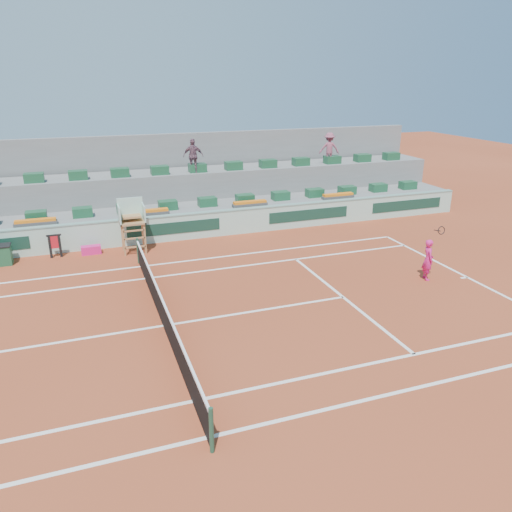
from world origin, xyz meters
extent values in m
plane|color=#92371C|center=(0.00, 0.00, 0.00)|extent=(90.00, 90.00, 0.00)
cube|color=gray|center=(0.00, 10.70, 0.60)|extent=(36.00, 4.00, 1.20)
cube|color=gray|center=(0.00, 12.30, 1.30)|extent=(36.00, 2.40, 2.60)
cube|color=gray|center=(0.00, 13.90, 2.20)|extent=(36.00, 0.40, 4.40)
cube|color=#E91E7C|center=(-1.83, 7.80, 0.19)|extent=(0.84, 0.37, 0.37)
imported|color=#6F4A59|center=(3.76, 11.50, 3.48)|extent=(1.11, 0.70, 1.77)
imported|color=#92495C|center=(11.75, 11.67, 3.48)|extent=(1.29, 0.97, 1.77)
cube|color=white|center=(11.88, 0.00, 0.01)|extent=(0.12, 10.97, 0.01)
cube|color=white|center=(0.00, -5.49, 0.01)|extent=(23.77, 0.12, 0.01)
cube|color=white|center=(0.00, 5.49, 0.01)|extent=(23.77, 0.12, 0.01)
cube|color=white|center=(0.00, -4.12, 0.01)|extent=(23.77, 0.12, 0.01)
cube|color=white|center=(0.00, 4.12, 0.01)|extent=(23.77, 0.12, 0.01)
cube|color=white|center=(6.40, 0.00, 0.01)|extent=(0.12, 8.23, 0.01)
cube|color=white|center=(0.00, 0.00, 0.01)|extent=(12.80, 0.12, 0.01)
cube|color=white|center=(11.73, 0.00, 0.01)|extent=(0.30, 0.12, 0.01)
cube|color=black|center=(0.00, 0.00, 0.46)|extent=(0.03, 11.87, 0.92)
cube|color=white|center=(0.00, 0.00, 0.95)|extent=(0.06, 11.87, 0.07)
cylinder|color=#1E4630|center=(0.00, -5.94, 0.55)|extent=(0.10, 0.10, 1.10)
cylinder|color=#1E4630|center=(0.00, 5.94, 0.55)|extent=(0.10, 0.10, 1.10)
cube|color=#ABD7C3|center=(0.00, 8.50, 0.60)|extent=(36.00, 0.30, 1.20)
cube|color=gray|center=(0.00, 8.50, 1.23)|extent=(36.00, 0.34, 0.06)
cube|color=#153B2D|center=(2.00, 8.34, 0.65)|extent=(4.40, 0.02, 0.56)
cube|color=#153B2D|center=(9.00, 8.34, 0.65)|extent=(4.40, 0.02, 0.56)
cube|color=#153B2D|center=(15.00, 8.34, 0.65)|extent=(4.40, 0.02, 0.56)
cube|color=#A26C3D|center=(-0.45, 7.05, 0.68)|extent=(0.08, 0.08, 1.35)
cube|color=#A26C3D|center=(0.45, 7.05, 0.68)|extent=(0.08, 0.08, 1.35)
cube|color=#A26C3D|center=(-0.45, 7.75, 0.68)|extent=(0.08, 0.08, 1.35)
cube|color=#A26C3D|center=(0.45, 7.75, 0.68)|extent=(0.08, 0.08, 1.35)
cube|color=#A26C3D|center=(0.00, 7.40, 1.39)|extent=(1.10, 0.90, 0.08)
cube|color=#ABD7C3|center=(0.00, 7.78, 1.90)|extent=(1.10, 0.08, 1.00)
cube|color=#ABD7C3|center=(-0.52, 7.40, 1.75)|extent=(0.06, 0.90, 0.80)
cube|color=#ABD7C3|center=(0.52, 7.40, 1.75)|extent=(0.06, 0.90, 0.80)
cube|color=#A26C3D|center=(0.00, 7.50, 1.63)|extent=(0.80, 0.60, 0.08)
cube|color=#A26C3D|center=(0.00, 7.05, 0.35)|extent=(0.90, 0.08, 0.06)
cube|color=#A26C3D|center=(0.00, 7.05, 0.75)|extent=(0.90, 0.08, 0.06)
cube|color=#A26C3D|center=(0.00, 7.05, 1.10)|extent=(0.90, 0.08, 0.06)
cube|color=#1B5130|center=(-4.00, 9.80, 1.42)|extent=(0.90, 0.60, 0.44)
cube|color=#1B5130|center=(-2.00, 9.80, 1.42)|extent=(0.90, 0.60, 0.44)
cube|color=#1B5130|center=(0.00, 9.80, 1.42)|extent=(0.90, 0.60, 0.44)
cube|color=#1B5130|center=(2.00, 9.80, 1.42)|extent=(0.90, 0.60, 0.44)
cube|color=#1B5130|center=(4.00, 9.80, 1.42)|extent=(0.90, 0.60, 0.44)
cube|color=#1B5130|center=(6.00, 9.80, 1.42)|extent=(0.90, 0.60, 0.44)
cube|color=#1B5130|center=(8.00, 9.80, 1.42)|extent=(0.90, 0.60, 0.44)
cube|color=#1B5130|center=(10.00, 9.80, 1.42)|extent=(0.90, 0.60, 0.44)
cube|color=#1B5130|center=(12.00, 9.80, 1.42)|extent=(0.90, 0.60, 0.44)
cube|color=#1B5130|center=(14.00, 9.80, 1.42)|extent=(0.90, 0.60, 0.44)
cube|color=#1B5130|center=(16.00, 9.80, 1.42)|extent=(0.90, 0.60, 0.44)
cube|color=#1B5130|center=(-4.00, 11.70, 2.82)|extent=(0.90, 0.60, 0.44)
cube|color=#1B5130|center=(-2.00, 11.70, 2.82)|extent=(0.90, 0.60, 0.44)
cube|color=#1B5130|center=(0.00, 11.70, 2.82)|extent=(0.90, 0.60, 0.44)
cube|color=#1B5130|center=(2.00, 11.70, 2.82)|extent=(0.90, 0.60, 0.44)
cube|color=#1B5130|center=(4.00, 11.70, 2.82)|extent=(0.90, 0.60, 0.44)
cube|color=#1B5130|center=(6.00, 11.70, 2.82)|extent=(0.90, 0.60, 0.44)
cube|color=#1B5130|center=(8.00, 11.70, 2.82)|extent=(0.90, 0.60, 0.44)
cube|color=#1B5130|center=(10.00, 11.70, 2.82)|extent=(0.90, 0.60, 0.44)
cube|color=#1B5130|center=(12.00, 11.70, 2.82)|extent=(0.90, 0.60, 0.44)
cube|color=#1B5130|center=(14.00, 11.70, 2.82)|extent=(0.90, 0.60, 0.44)
cube|color=#1B5130|center=(16.00, 11.70, 2.82)|extent=(0.90, 0.60, 0.44)
cube|color=#474747|center=(-4.00, 9.00, 1.28)|extent=(1.80, 0.36, 0.16)
cube|color=orange|center=(-4.00, 9.00, 1.42)|extent=(1.70, 0.32, 0.12)
cube|color=#474747|center=(1.00, 9.00, 1.28)|extent=(1.80, 0.36, 0.16)
cube|color=orange|center=(1.00, 9.00, 1.42)|extent=(1.70, 0.32, 0.12)
cube|color=#474747|center=(6.00, 9.00, 1.28)|extent=(1.80, 0.36, 0.16)
cube|color=orange|center=(6.00, 9.00, 1.42)|extent=(1.70, 0.32, 0.12)
cube|color=#474747|center=(11.00, 9.00, 1.28)|extent=(1.80, 0.36, 0.16)
cube|color=orange|center=(11.00, 9.00, 1.42)|extent=(1.70, 0.32, 0.12)
cube|color=#1A5031|center=(-5.36, 7.70, 0.40)|extent=(0.75, 0.64, 0.80)
cube|color=black|center=(-5.36, 7.70, 0.82)|extent=(0.79, 0.68, 0.04)
cube|color=black|center=(-3.48, 7.86, 0.50)|extent=(0.10, 0.10, 1.00)
cube|color=black|center=(-3.08, 7.86, 0.50)|extent=(0.10, 0.10, 1.00)
cube|color=black|center=(-3.28, 7.86, 1.00)|extent=(0.61, 0.08, 0.06)
cube|color=red|center=(-3.28, 7.84, 0.70)|extent=(0.44, 0.04, 0.56)
imported|color=#E91E7C|center=(10.25, 0.41, 0.80)|extent=(0.54, 0.67, 1.61)
cylinder|color=black|center=(10.25, 0.11, 2.05)|extent=(0.03, 0.35, 0.09)
torus|color=black|center=(10.25, -0.11, 2.12)|extent=(0.31, 0.08, 0.31)
camera|label=1|loc=(-1.98, -14.19, 7.46)|focal=35.00mm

